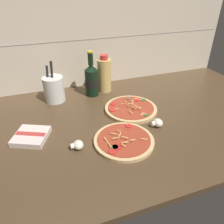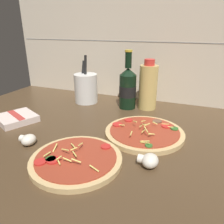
{
  "view_description": "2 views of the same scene",
  "coord_description": "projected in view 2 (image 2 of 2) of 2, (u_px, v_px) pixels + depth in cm",
  "views": [
    {
      "loc": [
        -39.26,
        -78.74,
        59.68
      ],
      "look_at": [
        -9.91,
        4.09,
        5.54
      ],
      "focal_mm": 35.0,
      "sensor_mm": 36.0,
      "label": 1
    },
    {
      "loc": [
        16.13,
        -57.2,
        36.37
      ],
      "look_at": [
        -9.95,
        6.28,
        9.47
      ],
      "focal_mm": 35.0,
      "sensor_mm": 36.0,
      "label": 2
    }
  ],
  "objects": [
    {
      "name": "dish_towel",
      "position": [
        16.0,
        118.0,
        0.83
      ],
      "size": [
        17.28,
        17.25,
        2.56
      ],
      "color": "beige",
      "rests_on": "counter_slab"
    },
    {
      "name": "pizza_far",
      "position": [
        144.0,
        132.0,
        0.73
      ],
      "size": [
        26.19,
        26.19,
        4.44
      ],
      "color": "tan",
      "rests_on": "counter_slab"
    },
    {
      "name": "counter_slab",
      "position": [
        134.0,
        148.0,
        0.68
      ],
      "size": [
        160.0,
        90.0,
        2.5
      ],
      "color": "#4C3823",
      "rests_on": "ground"
    },
    {
      "name": "utensil_crock",
      "position": [
        86.0,
        88.0,
        1.03
      ],
      "size": [
        10.78,
        10.78,
        22.03
      ],
      "color": "silver",
      "rests_on": "counter_slab"
    },
    {
      "name": "beer_bottle",
      "position": [
        128.0,
        88.0,
        0.95
      ],
      "size": [
        7.39,
        7.39,
        25.09
      ],
      "color": "black",
      "rests_on": "counter_slab"
    },
    {
      "name": "mushroom_left",
      "position": [
        28.0,
        140.0,
        0.67
      ],
      "size": [
        5.02,
        4.78,
        3.35
      ],
      "color": "white",
      "rests_on": "counter_slab"
    },
    {
      "name": "mushroom_right",
      "position": [
        149.0,
        160.0,
        0.56
      ],
      "size": [
        5.33,
        5.08,
        3.55
      ],
      "color": "white",
      "rests_on": "counter_slab"
    },
    {
      "name": "oil_bottle",
      "position": [
        148.0,
        86.0,
        0.94
      ],
      "size": [
        7.89,
        7.89,
        21.42
      ],
      "color": "#D6B766",
      "rests_on": "counter_slab"
    },
    {
      "name": "tile_backsplash",
      "position": [
        166.0,
        42.0,
        0.96
      ],
      "size": [
        160.0,
        1.13,
        60.0
      ],
      "color": "beige",
      "rests_on": "ground"
    },
    {
      "name": "pizza_near",
      "position": [
        76.0,
        159.0,
        0.58
      ],
      "size": [
        24.57,
        24.57,
        3.83
      ],
      "color": "tan",
      "rests_on": "counter_slab"
    }
  ]
}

